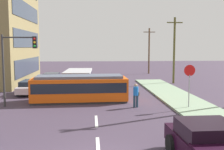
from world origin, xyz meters
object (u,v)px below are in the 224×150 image
Objects in this scene: city_bus at (78,78)px; stop_sign at (189,77)px; pickup_truck_parked at (214,148)px; traffic_light_mast at (16,57)px; parked_sedan_mid at (32,86)px; parked_sedan_far at (52,78)px; streetcar_tram at (80,88)px; utility_pole_mid at (174,49)px; utility_pole_far at (149,50)px; pedestrian_crossing at (136,94)px.

stop_sign is at bearing -49.04° from city_bus.
traffic_light_mast is (-9.38, 10.78, 2.73)m from pickup_truck_parked.
pickup_truck_parked is 1.10× the size of parked_sedan_mid.
parked_sedan_far is 1.51× the size of stop_sign.
streetcar_tram is 1.46× the size of pickup_truck_parked.
streetcar_tram is 14.49m from utility_pole_mid.
traffic_light_mast is (0.20, -5.37, 2.91)m from parked_sedan_mid.
traffic_light_mast is 0.71× the size of utility_pole_far.
streetcar_tram is at bearing 18.06° from traffic_light_mast.
utility_pole_far reaches higher than stop_sign.
pickup_truck_parked is at bearing -73.33° from city_bus.
traffic_light_mast is at bearing 171.65° from stop_sign.
pickup_truck_parked is 0.71× the size of utility_pole_far.
stop_sign is at bearing -102.79° from utility_pole_mid.
traffic_light_mast reaches higher than parked_sedan_mid.
parked_sedan_mid is 0.64× the size of utility_pole_far.
pedestrian_crossing is at bearing 168.12° from stop_sign.
city_bus is 9.46m from pedestrian_crossing.
parked_sedan_far is 14.61m from utility_pole_mid.
pedestrian_crossing is at bearing -62.33° from city_bus.
streetcar_tram is at bearing -137.31° from utility_pole_mid.
pedestrian_crossing is at bearing -36.73° from parked_sedan_mid.
utility_pole_mid is (5.38, 21.81, 3.17)m from pickup_truck_parked.
traffic_light_mast reaches higher than pedestrian_crossing.
streetcar_tram is 0.97× the size of utility_pole_mid.
traffic_light_mast reaches higher than pickup_truck_parked.
pedestrian_crossing is (4.39, -8.38, -0.15)m from city_bus.
streetcar_tram is at bearing -41.19° from parked_sedan_mid.
utility_pole_mid reaches higher than stop_sign.
parked_sedan_mid is 0.60× the size of utility_pole_mid.
pedestrian_crossing is at bearing -6.84° from traffic_light_mast.
pedestrian_crossing is (4.01, -2.41, -0.11)m from streetcar_tram.
city_bus is 1.13× the size of traffic_light_mast.
traffic_light_mast is (-4.32, -1.41, 2.48)m from streetcar_tram.
utility_pole_mid is (14.75, 11.03, 0.44)m from traffic_light_mast.
pedestrian_crossing reaches higher than parked_sedan_far.
city_bus is 1.25× the size of parked_sedan_mid.
parked_sedan_mid is at bearing 149.47° from stop_sign.
stop_sign is at bearing -30.53° from parked_sedan_mid.
stop_sign is (2.48, 9.03, 1.40)m from pickup_truck_parked.
traffic_light_mast is at bearing -87.82° from parked_sedan_mid.
pedestrian_crossing is 0.58× the size of stop_sign.
utility_pole_far is (-0.49, 11.30, -0.23)m from utility_pole_mid.
stop_sign is at bearing -11.88° from pedestrian_crossing.
traffic_light_mast is (-8.33, 1.00, 2.59)m from pedestrian_crossing.
utility_pole_mid is at bearing -87.51° from utility_pole_far.
parked_sedan_mid is 22.51m from utility_pole_far.
parked_sedan_mid is (-4.14, -2.01, -0.47)m from city_bus.
utility_pole_far is at bearing 81.60° from pickup_truck_parked.
traffic_light_mast is 26.50m from utility_pole_far.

